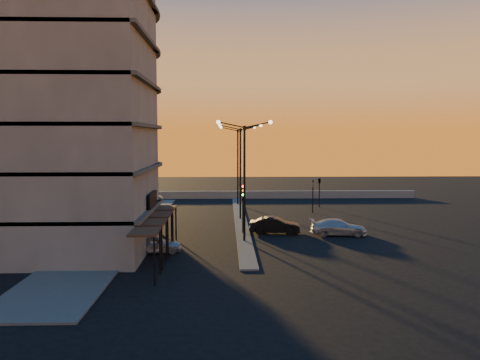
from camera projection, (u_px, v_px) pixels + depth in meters
name	position (u px, v px, depth m)	size (l,w,h in m)	color
ground	(244.00, 242.00, 36.67)	(120.00, 120.00, 0.00)	black
sidewalk_west	(121.00, 232.00, 40.32)	(5.00, 40.00, 0.12)	#4F4F4C
median	(240.00, 219.00, 46.61)	(1.20, 36.00, 0.12)	#4F4F4C
parapet	(252.00, 195.00, 62.56)	(44.00, 0.50, 1.00)	slate
building	(59.00, 88.00, 35.17)	(14.35, 17.08, 25.00)	#6A655D
streetlamp_near	(244.00, 171.00, 36.15)	(4.32, 0.32, 9.51)	black
streetlamp_mid	(240.00, 164.00, 46.10)	(4.32, 0.32, 9.51)	black
streetlamp_far	(238.00, 159.00, 56.06)	(4.32, 0.32, 9.51)	black
traffic_light_main	(243.00, 201.00, 39.26)	(0.28, 0.44, 4.25)	black
signal_east_a	(313.00, 195.00, 50.66)	(0.13, 0.16, 3.60)	black
signal_east_b	(319.00, 181.00, 54.58)	(0.42, 1.99, 3.60)	black
car_hatchback	(155.00, 244.00, 33.18)	(1.52, 3.77, 1.28)	silver
car_sedan	(275.00, 225.00, 39.87)	(1.49, 4.28, 1.41)	black
car_wagon	(338.00, 227.00, 39.17)	(1.89, 4.64, 1.35)	#B6BABF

